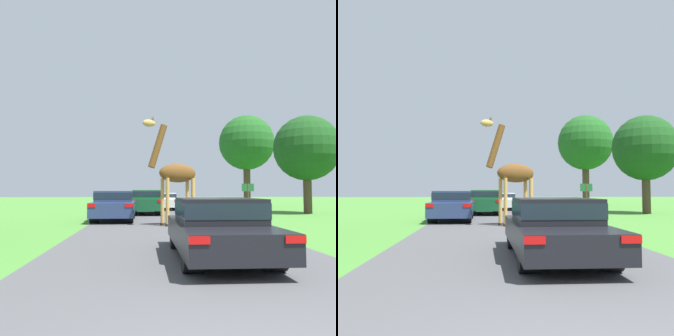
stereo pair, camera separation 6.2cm
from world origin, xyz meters
TOP-DOWN VIEW (x-y plane):
  - road at (0.00, 30.00)m, footprint 6.47×120.00m
  - giraffe_near_road at (0.38, 12.95)m, footprint 2.45×1.28m
  - car_lead_maroon at (0.68, 5.69)m, footprint 1.84×4.51m
  - car_queue_right at (0.70, 25.60)m, footprint 1.91×4.62m
  - car_queue_left at (-2.33, 15.48)m, footprint 1.95×4.25m
  - car_far_ahead at (-0.72, 20.45)m, footprint 1.91×4.51m
  - tree_left_edge at (9.47, 19.87)m, footprint 4.15×4.15m
  - tree_right_cluster at (8.78, 30.65)m, footprint 5.15×5.15m
  - sign_post at (5.09, 18.09)m, footprint 0.70×0.08m

SIDE VIEW (x-z plane):
  - road at x=0.00m, z-range 0.00..0.00m
  - car_queue_right at x=0.70m, z-range 0.05..1.32m
  - car_lead_maroon at x=0.68m, z-range 0.05..1.33m
  - car_queue_left at x=-2.33m, z-range 0.04..1.48m
  - car_far_ahead at x=-0.72m, z-range 0.05..1.53m
  - sign_post at x=5.09m, z-range 0.36..2.21m
  - giraffe_near_road at x=0.38m, z-range -0.09..4.46m
  - tree_left_edge at x=9.47m, z-range 1.02..7.26m
  - tree_right_cluster at x=8.78m, z-range 1.65..10.20m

